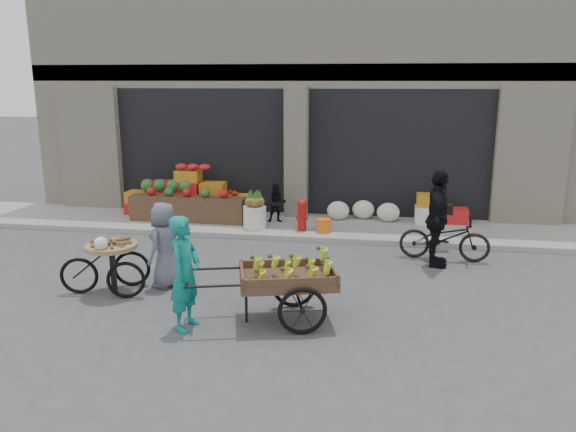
% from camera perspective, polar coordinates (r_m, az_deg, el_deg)
% --- Properties ---
extents(ground, '(80.00, 80.00, 0.00)m').
position_cam_1_polar(ground, '(9.46, -3.73, -7.63)').
color(ground, '#424244').
rests_on(ground, ground).
extents(sidewalk, '(18.00, 2.20, 0.12)m').
position_cam_1_polar(sidewalk, '(13.28, 0.26, -1.03)').
color(sidewalk, gray).
rests_on(sidewalk, ground).
extents(building, '(14.00, 6.45, 7.00)m').
position_cam_1_polar(building, '(16.73, 2.48, 13.48)').
color(building, beige).
rests_on(building, ground).
extents(fruit_display, '(3.10, 1.12, 1.24)m').
position_cam_1_polar(fruit_display, '(14.00, -9.64, 2.12)').
color(fruit_display, red).
rests_on(fruit_display, sidewalk).
extents(pineapple_bin, '(0.52, 0.52, 0.50)m').
position_cam_1_polar(pineapple_bin, '(12.86, -3.39, -0.11)').
color(pineapple_bin, silver).
rests_on(pineapple_bin, sidewalk).
extents(fire_hydrant, '(0.22, 0.22, 0.71)m').
position_cam_1_polar(fire_hydrant, '(12.59, 1.44, 0.23)').
color(fire_hydrant, '#A5140F').
rests_on(fire_hydrant, sidewalk).
extents(orange_bucket, '(0.32, 0.32, 0.30)m').
position_cam_1_polar(orange_bucket, '(12.54, 3.66, -0.95)').
color(orange_bucket, orange).
rests_on(orange_bucket, sidewalk).
extents(right_bay_goods, '(3.35, 0.60, 0.70)m').
position_cam_1_polar(right_bay_goods, '(13.63, 11.59, 0.59)').
color(right_bay_goods, silver).
rests_on(right_bay_goods, sidewalk).
extents(seated_person, '(0.51, 0.43, 0.93)m').
position_cam_1_polar(seated_person, '(13.31, -1.16, 1.33)').
color(seated_person, black).
rests_on(seated_person, sidewalk).
extents(banana_cart, '(2.49, 1.50, 0.98)m').
position_cam_1_polar(banana_cart, '(8.11, -0.39, -5.98)').
color(banana_cart, brown).
rests_on(banana_cart, ground).
extents(vendor_woman, '(0.47, 0.64, 1.64)m').
position_cam_1_polar(vendor_woman, '(7.97, -10.41, -5.73)').
color(vendor_woman, '#107F74').
rests_on(vendor_woman, ground).
extents(tricycle_cart, '(1.46, 1.03, 0.95)m').
position_cam_1_polar(tricycle_cart, '(9.65, -17.46, -4.28)').
color(tricycle_cart, '#9E7F51').
rests_on(tricycle_cart, ground).
extents(vendor_grey, '(0.61, 0.80, 1.46)m').
position_cam_1_polar(vendor_grey, '(9.68, -12.44, -2.87)').
color(vendor_grey, slate).
rests_on(vendor_grey, ground).
extents(bicycle, '(1.76, 0.75, 0.90)m').
position_cam_1_polar(bicycle, '(11.32, 15.61, -2.11)').
color(bicycle, black).
rests_on(bicycle, ground).
extents(cyclist, '(0.54, 1.11, 1.84)m').
position_cam_1_polar(cyclist, '(10.80, 14.93, -0.26)').
color(cyclist, black).
rests_on(cyclist, ground).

